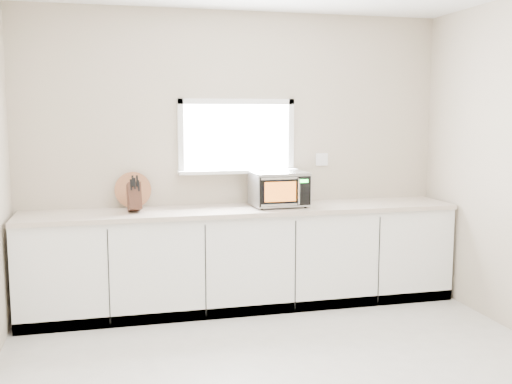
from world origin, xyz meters
name	(u,v)px	position (x,y,z in m)	size (l,w,h in m)	color
back_wall	(237,156)	(0.00, 2.00, 1.36)	(4.00, 0.17, 2.70)	#C4AF9C
cabinets	(244,259)	(0.00, 1.70, 0.44)	(3.92, 0.60, 0.88)	white
countertop	(244,210)	(0.00, 1.69, 0.90)	(3.92, 0.64, 0.04)	beige
microwave	(279,189)	(0.33, 1.69, 1.09)	(0.50, 0.42, 0.32)	black
knife_block	(134,196)	(-0.97, 1.68, 1.06)	(0.13, 0.23, 0.32)	#452218
cutting_board	(133,190)	(-0.97, 1.94, 1.08)	(0.32, 0.32, 0.02)	#AD6643
coffee_grinder	(262,196)	(0.18, 1.75, 1.01)	(0.13, 0.13, 0.19)	#A8AAAF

